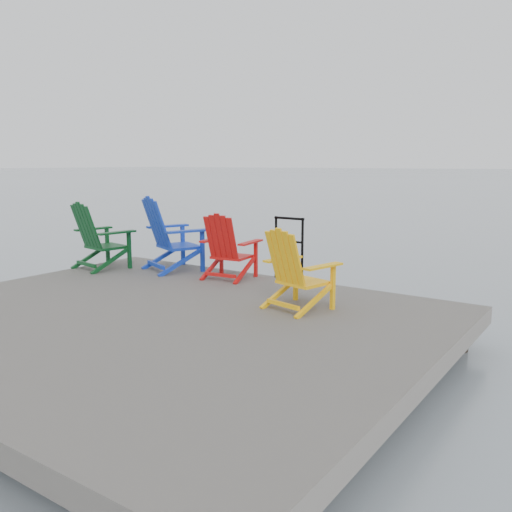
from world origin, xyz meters
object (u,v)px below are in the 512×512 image
Objects in this scene: handrail at (289,242)px; chair_yellow at (296,269)px; chair_red at (228,246)px; chair_green at (98,236)px; chair_blue at (170,234)px.

handrail is 0.97× the size of chair_yellow.
handrail is 0.96× the size of chair_red.
chair_green is 2.20m from chair_red.
chair_blue is at bearing 175.90° from chair_yellow.
handrail is at bearing 25.57° from chair_red.
chair_green reaches higher than handrail.
chair_green is at bearing -171.57° from chair_yellow.
chair_blue is 1.11m from chair_red.
chair_red is (-0.74, -0.47, -0.07)m from handrail.
chair_blue is 1.20× the size of chair_red.
chair_yellow is (0.91, -1.34, -0.08)m from handrail.
chair_green is 1.16m from chair_blue.
chair_yellow reaches higher than handrail.
chair_green is 3.80m from chair_yellow.
chair_yellow is (3.78, -0.32, -0.06)m from chair_green.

